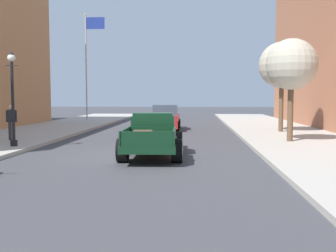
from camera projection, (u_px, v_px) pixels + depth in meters
ground_plane at (137, 155)px, 14.51m from camera, size 140.00×140.00×0.00m
hotrod_truck_dark_green at (153, 135)px, 14.46m from camera, size 2.30×4.99×1.58m
car_background_red at (166, 118)px, 25.65m from camera, size 1.91×4.32×1.65m
pedestrian_sidewalk_left at (12, 120)px, 18.19m from camera, size 0.53×0.22×1.65m
street_lamp_near at (12, 92)px, 15.87m from camera, size 0.50×0.32×3.85m
flagpole at (89, 55)px, 33.77m from camera, size 1.74×0.16×9.16m
street_tree_nearest at (291, 65)px, 17.55m from camera, size 2.31×2.31×4.64m
street_tree_second at (282, 65)px, 22.48m from camera, size 2.66×2.66×5.19m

